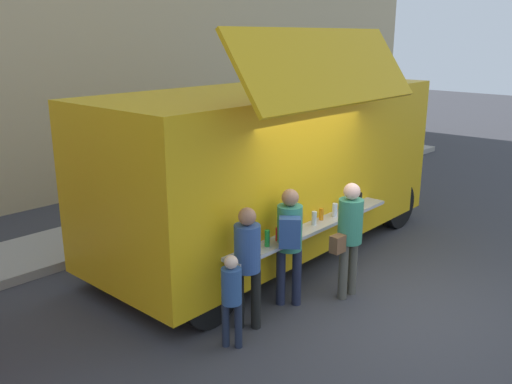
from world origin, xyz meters
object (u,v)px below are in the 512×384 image
at_px(customer_rear_waiting, 247,258).
at_px(trash_bin, 298,166).
at_px(child_near_queue, 232,293).
at_px(customer_front_ordering, 349,231).
at_px(food_truck_main, 273,164).
at_px(customer_mid_with_backpack, 289,236).

bearing_deg(customer_rear_waiting, trash_bin, -7.05).
relative_size(customer_rear_waiting, child_near_queue, 1.37).
height_order(customer_front_ordering, customer_rear_waiting, customer_front_ordering).
relative_size(customer_front_ordering, customer_rear_waiting, 1.04).
bearing_deg(food_truck_main, customer_mid_with_backpack, -133.53).
relative_size(food_truck_main, customer_front_ordering, 3.86).
bearing_deg(trash_bin, child_near_queue, -146.63).
bearing_deg(customer_rear_waiting, child_near_queue, 160.57).
distance_m(food_truck_main, customer_mid_with_backpack, 2.14).
bearing_deg(customer_mid_with_backpack, child_near_queue, 147.70).
xyz_separation_m(customer_mid_with_backpack, child_near_queue, (-1.27, -0.19, -0.32)).
bearing_deg(customer_rear_waiting, food_truck_main, -5.86).
bearing_deg(child_near_queue, customer_rear_waiting, -11.88).
height_order(food_truck_main, child_near_queue, food_truck_main).
height_order(trash_bin, customer_mid_with_backpack, customer_mid_with_backpack).
bearing_deg(customer_mid_with_backpack, food_truck_main, 7.81).
height_order(customer_front_ordering, customer_mid_with_backpack, customer_front_ordering).
relative_size(trash_bin, child_near_queue, 0.87).
height_order(trash_bin, customer_rear_waiting, customer_rear_waiting).
relative_size(customer_front_ordering, child_near_queue, 1.42).
distance_m(trash_bin, customer_rear_waiting, 6.93).
xyz_separation_m(food_truck_main, customer_front_ordering, (-0.59, -1.98, -0.54)).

